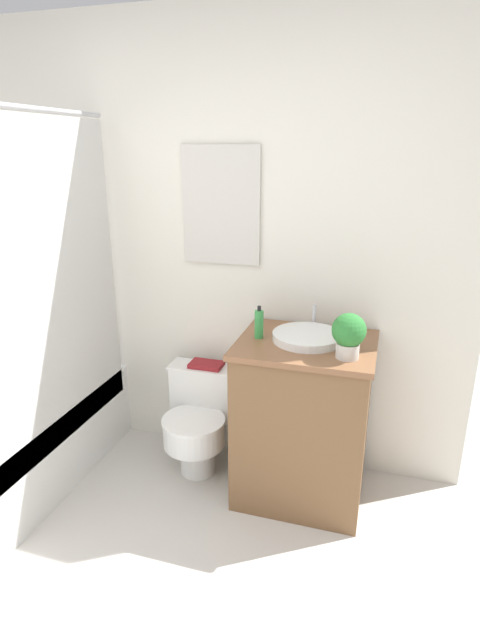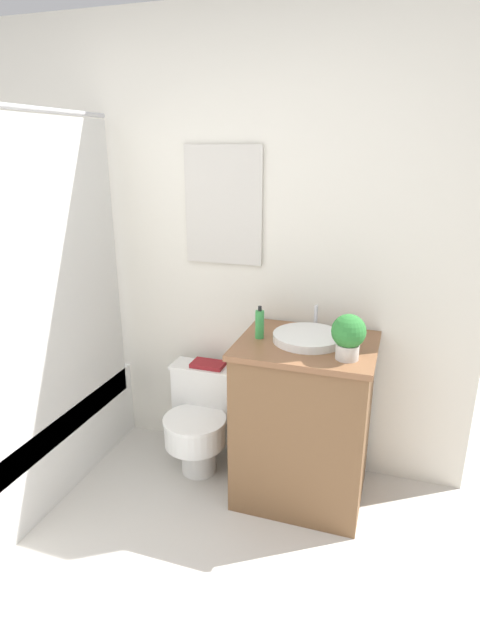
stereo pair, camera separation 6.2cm
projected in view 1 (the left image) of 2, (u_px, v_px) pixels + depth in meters
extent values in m
cube|color=silver|center=(195.00, 250.00, 2.86)|extent=(3.13, 0.05, 2.50)
cube|color=beige|center=(221.00, 206.00, 2.70)|extent=(0.44, 0.02, 0.63)
cube|color=silver|center=(221.00, 206.00, 2.70)|extent=(0.41, 0.01, 0.60)
cube|color=white|center=(10.00, 456.00, 2.69)|extent=(0.57, 1.55, 0.47)
cube|color=silver|center=(31.00, 300.00, 2.31)|extent=(0.01, 1.43, 1.62)
cylinder|color=#B7B7BC|center=(4.00, 105.00, 2.04)|extent=(0.02, 1.43, 0.02)
cylinder|color=white|center=(198.00, 455.00, 2.91)|extent=(0.20, 0.20, 0.21)
cylinder|color=white|center=(194.00, 433.00, 2.81)|extent=(0.35, 0.35, 0.14)
cylinder|color=white|center=(194.00, 421.00, 2.79)|extent=(0.36, 0.36, 0.02)
cube|color=white|center=(207.00, 394.00, 2.97)|extent=(0.42, 0.16, 0.32)
cube|color=white|center=(206.00, 368.00, 2.91)|extent=(0.44, 0.17, 0.02)
cube|color=brown|center=(303.00, 422.00, 2.64)|extent=(0.66, 0.55, 0.86)
cube|color=brown|center=(306.00, 345.00, 2.49)|extent=(0.69, 0.58, 0.03)
cylinder|color=white|center=(307.00, 337.00, 2.50)|extent=(0.35, 0.35, 0.04)
cylinder|color=silver|center=(314.00, 316.00, 2.67)|extent=(0.02, 0.02, 0.13)
cylinder|color=green|center=(259.00, 324.00, 2.52)|extent=(0.05, 0.05, 0.14)
cylinder|color=black|center=(259.00, 308.00, 2.50)|extent=(0.02, 0.02, 0.02)
cylinder|color=beige|center=(347.00, 350.00, 2.29)|extent=(0.11, 0.11, 0.07)
sphere|color=#2D7A33|center=(349.00, 330.00, 2.26)|extent=(0.16, 0.16, 0.16)
cube|color=maroon|center=(206.00, 365.00, 2.90)|extent=(0.19, 0.12, 0.02)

